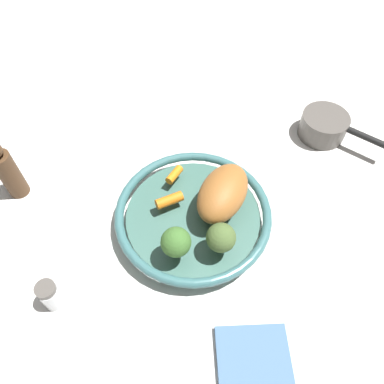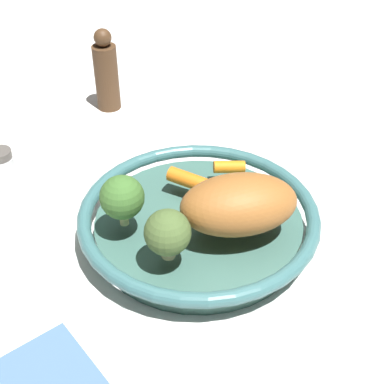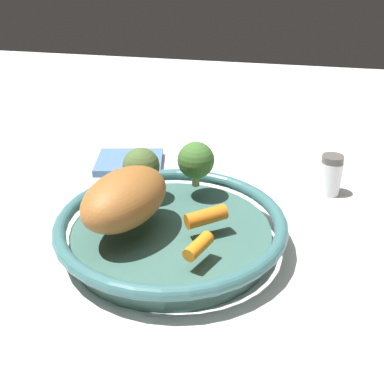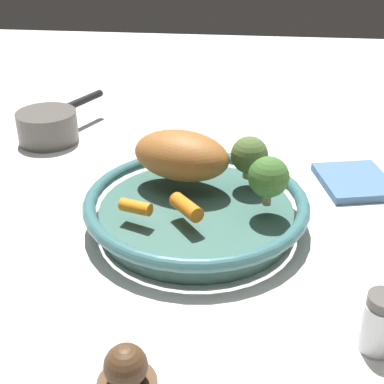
{
  "view_description": "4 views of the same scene",
  "coord_description": "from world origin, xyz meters",
  "px_view_note": "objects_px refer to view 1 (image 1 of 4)",
  "views": [
    {
      "loc": [
        -0.42,
        -0.08,
        0.72
      ],
      "look_at": [
        0.02,
        0.01,
        0.09
      ],
      "focal_mm": 34.96,
      "sensor_mm": 36.0,
      "label": 1
    },
    {
      "loc": [
        -0.26,
        -0.53,
        0.53
      ],
      "look_at": [
        -0.01,
        0.01,
        0.07
      ],
      "focal_mm": 51.73,
      "sensor_mm": 36.0,
      "label": 2
    },
    {
      "loc": [
        0.56,
        0.16,
        0.4
      ],
      "look_at": [
        -0.03,
        0.02,
        0.08
      ],
      "focal_mm": 44.56,
      "sensor_mm": 36.0,
      "label": 3
    },
    {
      "loc": [
        -0.07,
        0.69,
        0.45
      ],
      "look_at": [
        0.0,
        0.02,
        0.07
      ],
      "focal_mm": 50.82,
      "sensor_mm": 36.0,
      "label": 4
    }
  ],
  "objects_px": {
    "baby_carrot_left": "(169,200)",
    "dish_towel": "(253,358)",
    "salt_shaker": "(51,295)",
    "pepper_mill": "(8,172)",
    "serving_bowl": "(193,216)",
    "baby_carrot_center": "(174,175)",
    "roast_chicken_piece": "(223,193)",
    "broccoli_floret_edge": "(176,242)",
    "broccoli_floret_small": "(221,238)",
    "saucepan": "(325,126)"
  },
  "relations": [
    {
      "from": "baby_carrot_left",
      "to": "dish_towel",
      "type": "height_order",
      "value": "baby_carrot_left"
    },
    {
      "from": "salt_shaker",
      "to": "pepper_mill",
      "type": "height_order",
      "value": "pepper_mill"
    },
    {
      "from": "serving_bowl",
      "to": "pepper_mill",
      "type": "bearing_deg",
      "value": 88.64
    },
    {
      "from": "baby_carrot_center",
      "to": "salt_shaker",
      "type": "distance_m",
      "value": 0.35
    },
    {
      "from": "roast_chicken_piece",
      "to": "baby_carrot_left",
      "type": "height_order",
      "value": "roast_chicken_piece"
    },
    {
      "from": "salt_shaker",
      "to": "broccoli_floret_edge",
      "type": "bearing_deg",
      "value": -60.74
    },
    {
      "from": "baby_carrot_left",
      "to": "broccoli_floret_small",
      "type": "distance_m",
      "value": 0.15
    },
    {
      "from": "serving_bowl",
      "to": "saucepan",
      "type": "height_order",
      "value": "saucepan"
    },
    {
      "from": "saucepan",
      "to": "broccoli_floret_edge",
      "type": "bearing_deg",
      "value": 145.28
    },
    {
      "from": "broccoli_floret_small",
      "to": "roast_chicken_piece",
      "type": "bearing_deg",
      "value": 5.93
    },
    {
      "from": "broccoli_floret_edge",
      "to": "pepper_mill",
      "type": "height_order",
      "value": "pepper_mill"
    },
    {
      "from": "saucepan",
      "to": "dish_towel",
      "type": "bearing_deg",
      "value": 167.75
    },
    {
      "from": "baby_carrot_left",
      "to": "pepper_mill",
      "type": "bearing_deg",
      "value": 89.77
    },
    {
      "from": "broccoli_floret_edge",
      "to": "dish_towel",
      "type": "relative_size",
      "value": 0.57
    },
    {
      "from": "baby_carrot_left",
      "to": "serving_bowl",
      "type": "bearing_deg",
      "value": -99.07
    },
    {
      "from": "baby_carrot_left",
      "to": "roast_chicken_piece",
      "type": "bearing_deg",
      "value": -79.44
    },
    {
      "from": "roast_chicken_piece",
      "to": "baby_carrot_center",
      "type": "bearing_deg",
      "value": 66.27
    },
    {
      "from": "baby_carrot_left",
      "to": "salt_shaker",
      "type": "height_order",
      "value": "baby_carrot_left"
    },
    {
      "from": "roast_chicken_piece",
      "to": "baby_carrot_left",
      "type": "distance_m",
      "value": 0.11
    },
    {
      "from": "baby_carrot_center",
      "to": "broccoli_floret_small",
      "type": "relative_size",
      "value": 0.69
    },
    {
      "from": "serving_bowl",
      "to": "broccoli_floret_small",
      "type": "bearing_deg",
      "value": -138.16
    },
    {
      "from": "baby_carrot_center",
      "to": "dish_towel",
      "type": "xyz_separation_m",
      "value": [
        -0.34,
        -0.21,
        -0.05
      ]
    },
    {
      "from": "serving_bowl",
      "to": "roast_chicken_piece",
      "type": "height_order",
      "value": "roast_chicken_piece"
    },
    {
      "from": "roast_chicken_piece",
      "to": "saucepan",
      "type": "bearing_deg",
      "value": -37.35
    },
    {
      "from": "salt_shaker",
      "to": "pepper_mill",
      "type": "xyz_separation_m",
      "value": [
        0.23,
        0.19,
        0.04
      ]
    },
    {
      "from": "baby_carrot_center",
      "to": "dish_towel",
      "type": "relative_size",
      "value": 0.36
    },
    {
      "from": "broccoli_floret_small",
      "to": "saucepan",
      "type": "xyz_separation_m",
      "value": [
        0.4,
        -0.22,
        -0.06
      ]
    },
    {
      "from": "roast_chicken_piece",
      "to": "broccoli_floret_edge",
      "type": "relative_size",
      "value": 2.08
    },
    {
      "from": "baby_carrot_left",
      "to": "pepper_mill",
      "type": "xyz_separation_m",
      "value": [
        0.0,
        0.36,
        0.01
      ]
    },
    {
      "from": "baby_carrot_left",
      "to": "broccoli_floret_edge",
      "type": "bearing_deg",
      "value": -160.7
    },
    {
      "from": "roast_chicken_piece",
      "to": "broccoli_floret_small",
      "type": "distance_m",
      "value": 0.1
    },
    {
      "from": "baby_carrot_left",
      "to": "broccoli_floret_small",
      "type": "bearing_deg",
      "value": -124.85
    },
    {
      "from": "baby_carrot_center",
      "to": "broccoli_floret_edge",
      "type": "xyz_separation_m",
      "value": [
        -0.18,
        -0.04,
        0.03
      ]
    },
    {
      "from": "salt_shaker",
      "to": "dish_towel",
      "type": "height_order",
      "value": "salt_shaker"
    },
    {
      "from": "roast_chicken_piece",
      "to": "serving_bowl",
      "type": "bearing_deg",
      "value": 116.99
    },
    {
      "from": "saucepan",
      "to": "roast_chicken_piece",
      "type": "bearing_deg",
      "value": 142.65
    },
    {
      "from": "broccoli_floret_small",
      "to": "saucepan",
      "type": "bearing_deg",
      "value": -28.29
    },
    {
      "from": "broccoli_floret_edge",
      "to": "broccoli_floret_small",
      "type": "relative_size",
      "value": 1.09
    },
    {
      "from": "baby_carrot_center",
      "to": "broccoli_floret_small",
      "type": "bearing_deg",
      "value": -141.06
    },
    {
      "from": "broccoli_floret_edge",
      "to": "broccoli_floret_small",
      "type": "xyz_separation_m",
      "value": [
        0.03,
        -0.08,
        -0.01
      ]
    },
    {
      "from": "broccoli_floret_small",
      "to": "pepper_mill",
      "type": "relative_size",
      "value": 0.42
    },
    {
      "from": "roast_chicken_piece",
      "to": "pepper_mill",
      "type": "height_order",
      "value": "pepper_mill"
    },
    {
      "from": "serving_bowl",
      "to": "saucepan",
      "type": "bearing_deg",
      "value": -41.0
    },
    {
      "from": "roast_chicken_piece",
      "to": "broccoli_floret_edge",
      "type": "height_order",
      "value": "roast_chicken_piece"
    },
    {
      "from": "roast_chicken_piece",
      "to": "baby_carrot_left",
      "type": "bearing_deg",
      "value": 100.56
    },
    {
      "from": "broccoli_floret_small",
      "to": "dish_towel",
      "type": "height_order",
      "value": "broccoli_floret_small"
    },
    {
      "from": "salt_shaker",
      "to": "broccoli_floret_small",
      "type": "bearing_deg",
      "value": -63.42
    },
    {
      "from": "baby_carrot_center",
      "to": "saucepan",
      "type": "bearing_deg",
      "value": -54.03
    },
    {
      "from": "salt_shaker",
      "to": "dish_towel",
      "type": "xyz_separation_m",
      "value": [
        -0.03,
        -0.39,
        -0.03
      ]
    },
    {
      "from": "baby_carrot_center",
      "to": "broccoli_floret_small",
      "type": "distance_m",
      "value": 0.2
    }
  ]
}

